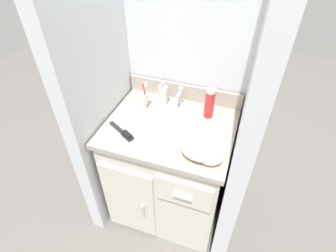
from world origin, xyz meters
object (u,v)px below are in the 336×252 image
object	(u,v)px
hairbrush	(124,133)
toothbrush_cup	(143,100)
shaving_cream_can	(210,103)
hand_towel	(203,151)
soap_dispenser	(163,95)

from	to	relation	value
hairbrush	toothbrush_cup	bearing A→B (deg)	118.85
toothbrush_cup	shaving_cream_can	world-z (taller)	shaving_cream_can
shaving_cream_can	toothbrush_cup	bearing A→B (deg)	-174.30
toothbrush_cup	hairbrush	bearing A→B (deg)	-89.65
hairbrush	hand_towel	xyz separation A→B (m)	(0.43, -0.02, 0.03)
soap_dispenser	hand_towel	distance (m)	0.48
shaving_cream_can	soap_dispenser	bearing A→B (deg)	173.39
hairbrush	shaving_cream_can	bearing A→B (deg)	66.36
shaving_cream_can	hand_towel	world-z (taller)	shaving_cream_can
toothbrush_cup	hand_towel	distance (m)	0.51
soap_dispenser	hand_towel	size ratio (longest dim) A/B	0.72
toothbrush_cup	hairbrush	xyz separation A→B (m)	(0.00, -0.26, -0.04)
hand_towel	shaving_cream_can	bearing A→B (deg)	98.16
soap_dispenser	hand_towel	bearing A→B (deg)	-46.50
soap_dispenser	hand_towel	xyz separation A→B (m)	(0.33, -0.35, -0.03)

